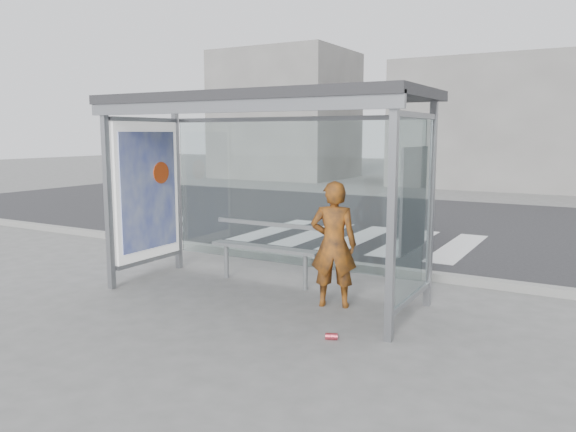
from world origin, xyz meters
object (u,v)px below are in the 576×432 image
object	(u,v)px
person	(334,244)
bus_shelter	(239,144)
bench	(265,247)
soda_can	(331,336)

from	to	relation	value
person	bus_shelter	bearing A→B (deg)	-17.42
bench	soda_can	size ratio (longest dim) A/B	13.35
bench	soda_can	distance (m)	2.40
person	soda_can	xyz separation A→B (m)	(0.48, -1.06, -0.75)
bus_shelter	soda_can	bearing A→B (deg)	-28.91
bus_shelter	person	bearing A→B (deg)	1.62
person	soda_can	size ratio (longest dim) A/B	12.25
bus_shelter	person	size ratio (longest dim) A/B	2.72
person	soda_can	bearing A→B (deg)	95.46
bench	person	bearing A→B (deg)	-20.43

